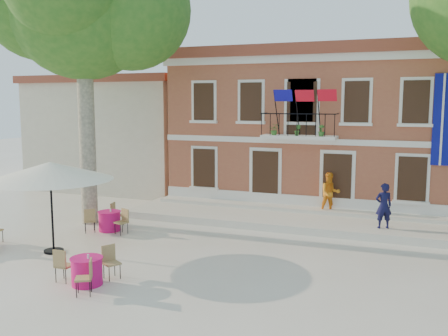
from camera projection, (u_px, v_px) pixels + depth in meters
ground at (205, 247)px, 17.33m from camera, size 90.00×90.00×0.00m
main_building at (318, 126)px, 25.34m from camera, size 13.50×9.59×7.50m
neighbor_west at (133, 131)px, 30.47m from camera, size 9.40×9.40×6.40m
terrace at (291, 220)px, 20.66m from camera, size 14.00×3.40×0.30m
plane_tree_west at (82, 3)px, 19.56m from camera, size 6.08×6.08×11.94m
patio_umbrella at (50, 171)px, 16.36m from camera, size 4.10×4.10×3.05m
pedestrian_navy at (384, 206)px, 18.58m from camera, size 0.74×0.63×1.71m
pedestrian_orange at (330, 193)px, 21.05m from camera, size 1.03×0.93×1.74m
cafe_table_1 at (87, 270)px, 13.70m from camera, size 1.63×1.87×0.95m
cafe_table_3 at (110, 220)px, 19.44m from camera, size 1.85×1.75×0.95m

